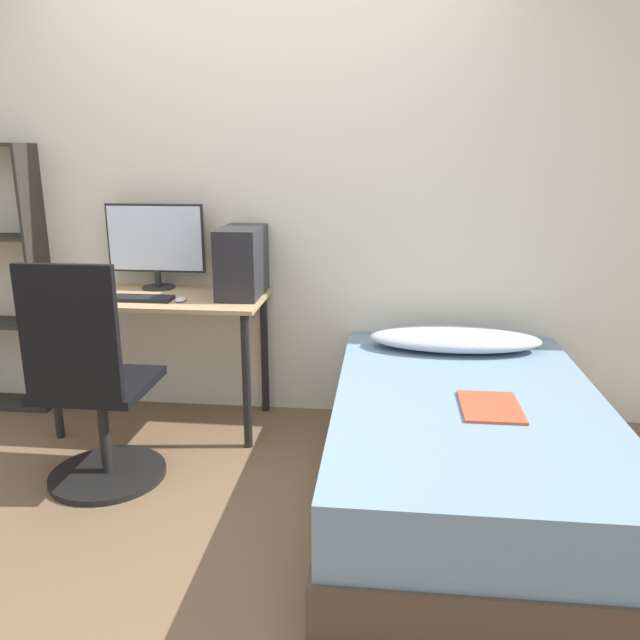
{
  "coord_description": "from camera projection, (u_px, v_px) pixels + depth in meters",
  "views": [
    {
      "loc": [
        0.7,
        -2.12,
        1.51
      ],
      "look_at": [
        0.4,
        0.65,
        0.75
      ],
      "focal_mm": 35.0,
      "sensor_mm": 36.0,
      "label": 1
    }
  ],
  "objects": [
    {
      "name": "ground_plane",
      "position": [
        204.0,
        540.0,
        2.5
      ],
      "size": [
        14.0,
        14.0,
        0.0
      ],
      "primitive_type": "plane",
      "color": "brown"
    },
    {
      "name": "wall_back",
      "position": [
        263.0,
        199.0,
        3.5
      ],
      "size": [
        8.0,
        0.05,
        2.5
      ],
      "color": "silver",
      "rests_on": "ground_plane"
    },
    {
      "name": "desk",
      "position": [
        161.0,
        316.0,
        3.41
      ],
      "size": [
        1.15,
        0.58,
        0.75
      ],
      "color": "tan",
      "rests_on": "ground_plane"
    },
    {
      "name": "office_chair",
      "position": [
        94.0,
        402.0,
        2.81
      ],
      "size": [
        0.54,
        0.54,
        1.07
      ],
      "color": "black",
      "rests_on": "ground_plane"
    },
    {
      "name": "bed",
      "position": [
        466.0,
        450.0,
        2.73
      ],
      "size": [
        1.18,
        1.87,
        0.49
      ],
      "color": "#4C3D2D",
      "rests_on": "ground_plane"
    },
    {
      "name": "pillow",
      "position": [
        455.0,
        339.0,
        3.3
      ],
      "size": [
        0.9,
        0.36,
        0.11
      ],
      "color": "#B2B7C6",
      "rests_on": "bed"
    },
    {
      "name": "magazine",
      "position": [
        490.0,
        407.0,
        2.55
      ],
      "size": [
        0.24,
        0.32,
        0.01
      ],
      "color": "#B24C2D",
      "rests_on": "bed"
    },
    {
      "name": "monitor",
      "position": [
        156.0,
        242.0,
        3.5
      ],
      "size": [
        0.56,
        0.19,
        0.48
      ],
      "color": "black",
      "rests_on": "desk"
    },
    {
      "name": "keyboard",
      "position": [
        135.0,
        298.0,
        3.28
      ],
      "size": [
        0.4,
        0.12,
        0.02
      ],
      "color": "black",
      "rests_on": "desk"
    },
    {
      "name": "pc_tower",
      "position": [
        242.0,
        262.0,
        3.35
      ],
      "size": [
        0.22,
        0.41,
        0.37
      ],
      "color": "#232328",
      "rests_on": "desk"
    },
    {
      "name": "mouse",
      "position": [
        181.0,
        299.0,
        3.25
      ],
      "size": [
        0.06,
        0.09,
        0.02
      ],
      "color": "silver",
      "rests_on": "desk"
    },
    {
      "name": "phone",
      "position": [
        79.0,
        290.0,
        3.49
      ],
      "size": [
        0.07,
        0.14,
        0.01
      ],
      "color": "black",
      "rests_on": "desk"
    }
  ]
}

